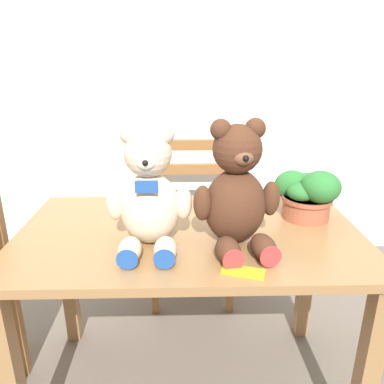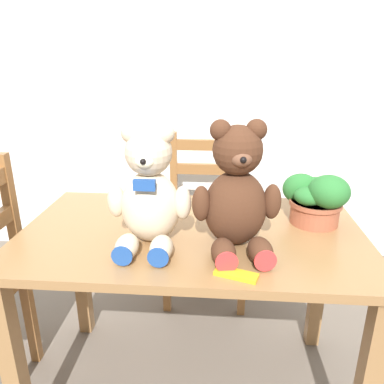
{
  "view_description": "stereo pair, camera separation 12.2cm",
  "coord_description": "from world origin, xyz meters",
  "px_view_note": "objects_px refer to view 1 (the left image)",
  "views": [
    {
      "loc": [
        -0.02,
        -0.87,
        1.33
      ],
      "look_at": [
        0.01,
        0.28,
        0.91
      ],
      "focal_mm": 35.0,
      "sensor_mm": 36.0,
      "label": 1
    },
    {
      "loc": [
        0.1,
        -0.86,
        1.33
      ],
      "look_at": [
        0.01,
        0.28,
        0.91
      ],
      "focal_mm": 35.0,
      "sensor_mm": 36.0,
      "label": 2
    }
  ],
  "objects_px": {
    "teddy_bear_left": "(149,196)",
    "potted_plant": "(308,193)",
    "teddy_bear_right": "(237,193)",
    "chocolate_bar": "(243,272)",
    "wooden_chair_behind": "(191,218)"
  },
  "relations": [
    {
      "from": "potted_plant",
      "to": "teddy_bear_left",
      "type": "bearing_deg",
      "value": -161.48
    },
    {
      "from": "wooden_chair_behind",
      "to": "potted_plant",
      "type": "distance_m",
      "value": 0.85
    },
    {
      "from": "wooden_chair_behind",
      "to": "chocolate_bar",
      "type": "relative_size",
      "value": 7.39
    },
    {
      "from": "wooden_chair_behind",
      "to": "teddy_bear_right",
      "type": "xyz_separation_m",
      "value": [
        0.13,
        -0.83,
        0.45
      ]
    },
    {
      "from": "teddy_bear_left",
      "to": "teddy_bear_right",
      "type": "relative_size",
      "value": 0.96
    },
    {
      "from": "teddy_bear_left",
      "to": "potted_plant",
      "type": "bearing_deg",
      "value": -160.95
    },
    {
      "from": "teddy_bear_right",
      "to": "chocolate_bar",
      "type": "bearing_deg",
      "value": 80.97
    },
    {
      "from": "wooden_chair_behind",
      "to": "potted_plant",
      "type": "bearing_deg",
      "value": 124.06
    },
    {
      "from": "teddy_bear_left",
      "to": "teddy_bear_right",
      "type": "height_order",
      "value": "teddy_bear_right"
    },
    {
      "from": "wooden_chair_behind",
      "to": "teddy_bear_left",
      "type": "xyz_separation_m",
      "value": [
        -0.16,
        -0.83,
        0.45
      ]
    },
    {
      "from": "teddy_bear_right",
      "to": "chocolate_bar",
      "type": "height_order",
      "value": "teddy_bear_right"
    },
    {
      "from": "teddy_bear_left",
      "to": "chocolate_bar",
      "type": "bearing_deg",
      "value": 145.91
    },
    {
      "from": "wooden_chair_behind",
      "to": "chocolate_bar",
      "type": "bearing_deg",
      "value": 96.96
    },
    {
      "from": "teddy_bear_left",
      "to": "teddy_bear_right",
      "type": "bearing_deg",
      "value": -179.51
    },
    {
      "from": "teddy_bear_left",
      "to": "teddy_bear_right",
      "type": "distance_m",
      "value": 0.28
    }
  ]
}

